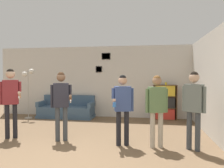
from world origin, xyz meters
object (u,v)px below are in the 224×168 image
(person_player_foreground_center, at_px, (61,99))
(person_spectator_near_bookshelf, at_px, (157,104))
(bookshelf, at_px, (165,102))
(floor_lamp, at_px, (28,80))
(person_watcher_holding_cup, at_px, (123,103))
(person_spectator_far_right, at_px, (194,102))
(drinking_cup, at_px, (166,84))
(couch, at_px, (67,110))
(person_player_foreground_left, at_px, (11,95))

(person_player_foreground_center, height_order, person_spectator_near_bookshelf, person_player_foreground_center)
(bookshelf, relative_size, person_player_foreground_center, 0.75)
(floor_lamp, distance_m, person_watcher_holding_cup, 4.61)
(floor_lamp, xyz_separation_m, person_spectator_far_right, (5.31, -2.63, -0.40))
(person_spectator_far_right, relative_size, drinking_cup, 17.67)
(floor_lamp, bearing_deg, drinking_cup, 6.99)
(couch, relative_size, person_spectator_near_bookshelf, 1.32)
(bookshelf, bearing_deg, floor_lamp, -172.97)
(floor_lamp, xyz_separation_m, person_player_foreground_center, (2.31, -2.45, -0.39))
(bookshelf, distance_m, person_spectator_far_right, 3.28)
(couch, xyz_separation_m, person_player_foreground_center, (0.98, -2.86, 0.74))
(person_spectator_near_bookshelf, bearing_deg, couch, 137.26)
(person_watcher_holding_cup, height_order, person_spectator_near_bookshelf, person_watcher_holding_cup)
(couch, distance_m, person_player_foreground_center, 3.12)
(person_player_foreground_center, xyz_separation_m, person_spectator_far_right, (3.01, -0.17, -0.00))
(person_spectator_near_bookshelf, bearing_deg, drinking_cup, 82.13)
(person_player_foreground_left, distance_m, person_spectator_far_right, 4.35)
(person_watcher_holding_cup, height_order, person_spectator_far_right, person_spectator_far_right)
(person_watcher_holding_cup, bearing_deg, drinking_cup, 69.47)
(person_watcher_holding_cup, bearing_deg, person_player_foreground_center, 175.75)
(bookshelf, xyz_separation_m, person_watcher_holding_cup, (-1.16, -3.18, 0.35))
(couch, height_order, person_watcher_holding_cup, person_watcher_holding_cup)
(couch, height_order, person_player_foreground_center, person_player_foreground_center)
(couch, relative_size, person_player_foreground_center, 1.26)
(drinking_cup, bearing_deg, person_watcher_holding_cup, -110.53)
(floor_lamp, relative_size, person_watcher_holding_cup, 1.15)
(person_player_foreground_left, bearing_deg, person_spectator_near_bookshelf, -2.02)
(bookshelf, height_order, person_spectator_far_right, person_spectator_far_right)
(couch, distance_m, person_watcher_holding_cup, 3.93)
(bookshelf, height_order, person_spectator_near_bookshelf, person_spectator_near_bookshelf)
(person_player_foreground_left, height_order, drinking_cup, person_player_foreground_left)
(person_player_foreground_center, xyz_separation_m, person_watcher_holding_cup, (1.50, -0.11, -0.05))
(couch, distance_m, person_player_foreground_left, 2.99)
(person_player_foreground_center, bearing_deg, person_spectator_far_right, -3.33)
(drinking_cup, bearing_deg, person_player_foreground_left, -142.73)
(person_spectator_near_bookshelf, relative_size, person_spectator_far_right, 0.95)
(floor_lamp, bearing_deg, couch, 17.22)
(couch, bearing_deg, person_player_foreground_left, -97.02)
(floor_lamp, distance_m, person_spectator_near_bookshelf, 5.25)
(floor_lamp, bearing_deg, person_watcher_holding_cup, -34.00)
(person_player_foreground_center, distance_m, drinking_cup, 4.09)
(bookshelf, xyz_separation_m, drinking_cup, (0.03, 0.00, 0.67))
(floor_lamp, xyz_separation_m, person_spectator_near_bookshelf, (4.55, -2.58, -0.45))
(drinking_cup, bearing_deg, floor_lamp, -173.01)
(bookshelf, height_order, person_player_foreground_center, person_player_foreground_center)
(bookshelf, distance_m, drinking_cup, 0.67)
(bookshelf, height_order, drinking_cup, drinking_cup)
(person_watcher_holding_cup, distance_m, drinking_cup, 3.41)
(person_watcher_holding_cup, relative_size, drinking_cup, 16.91)
(drinking_cup, bearing_deg, person_spectator_far_right, -84.36)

